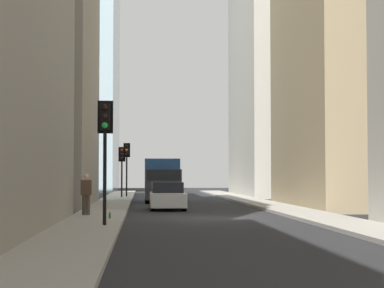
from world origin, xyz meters
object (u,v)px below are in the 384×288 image
at_px(sedan_white, 167,197).
at_px(traffic_light_foreground, 105,133).
at_px(discarded_bottle, 110,216).
at_px(traffic_light_far_junction, 122,160).
at_px(pedestrian, 86,192).
at_px(delivery_truck, 162,180).
at_px(traffic_light_midblock, 127,157).

bearing_deg(sedan_white, traffic_light_foreground, 168.70).
bearing_deg(discarded_bottle, traffic_light_far_junction, 0.69).
bearing_deg(traffic_light_far_junction, pedestrian, 178.05).
xyz_separation_m(traffic_light_far_junction, pedestrian, (-23.16, 0.79, -1.83)).
bearing_deg(traffic_light_foreground, discarded_bottle, -0.26).
bearing_deg(traffic_light_far_junction, traffic_light_foreground, -179.42).
bearing_deg(delivery_truck, pedestrian, 167.73).
height_order(sedan_white, pedestrian, pedestrian).
bearing_deg(sedan_white, discarded_bottle, 164.81).
bearing_deg(delivery_truck, discarded_bottle, 172.51).
relative_size(traffic_light_foreground, traffic_light_far_junction, 1.10).
bearing_deg(pedestrian, traffic_light_midblock, -2.58).
xyz_separation_m(traffic_light_midblock, pedestrian, (-24.72, 1.12, -2.11)).
height_order(traffic_light_midblock, pedestrian, traffic_light_midblock).
bearing_deg(traffic_light_foreground, pedestrian, 10.33).
height_order(traffic_light_foreground, traffic_light_midblock, traffic_light_foreground).
height_order(sedan_white, discarded_bottle, sedan_white).
xyz_separation_m(traffic_light_midblock, traffic_light_far_junction, (-1.56, 0.33, -0.27)).
distance_m(traffic_light_midblock, traffic_light_far_junction, 1.62).
bearing_deg(delivery_truck, traffic_light_far_junction, 23.48).
bearing_deg(traffic_light_far_junction, delivery_truck, -156.52).
bearing_deg(traffic_light_foreground, traffic_light_far_junction, 0.58).
bearing_deg(pedestrian, discarded_bottle, -156.51).
relative_size(traffic_light_far_junction, discarded_bottle, 13.94).
relative_size(delivery_truck, sedan_white, 1.50).
distance_m(delivery_truck, sedan_white, 9.92).
relative_size(delivery_truck, discarded_bottle, 23.93).
xyz_separation_m(sedan_white, traffic_light_foreground, (-12.69, 2.54, 2.52)).
height_order(sedan_white, traffic_light_midblock, traffic_light_midblock).
xyz_separation_m(traffic_light_far_junction, discarded_bottle, (-25.69, -0.31, -2.65)).
relative_size(traffic_light_midblock, traffic_light_far_junction, 1.10).
height_order(traffic_light_far_junction, discarded_bottle, traffic_light_far_junction).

